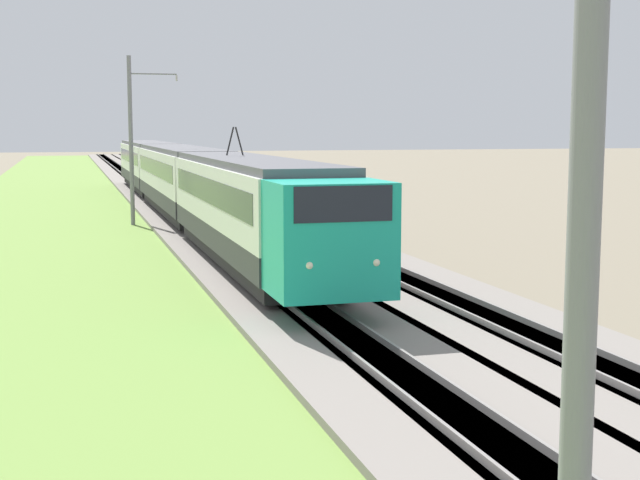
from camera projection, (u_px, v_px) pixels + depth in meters
name	position (u px, v px, depth m)	size (l,w,h in m)	color
ballast_main	(180.00, 216.00, 50.84)	(240.00, 4.40, 0.30)	gray
ballast_adjacent	(250.00, 214.00, 51.95)	(240.00, 4.40, 0.30)	gray
track_main	(180.00, 215.00, 50.84)	(240.00, 1.57, 0.45)	#4C4238
track_adjacent	(250.00, 213.00, 51.95)	(240.00, 1.57, 0.45)	#4C4238
grass_verge	(57.00, 220.00, 49.01)	(240.00, 12.30, 0.12)	olive
passenger_train	(180.00, 176.00, 50.08)	(60.91, 3.01, 5.16)	#19A88E
catenary_mast_near	(593.00, 169.00, 5.78)	(0.22, 2.56, 9.37)	slate
catenary_mast_mid	(132.00, 139.00, 45.71)	(0.22, 2.56, 8.77)	slate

